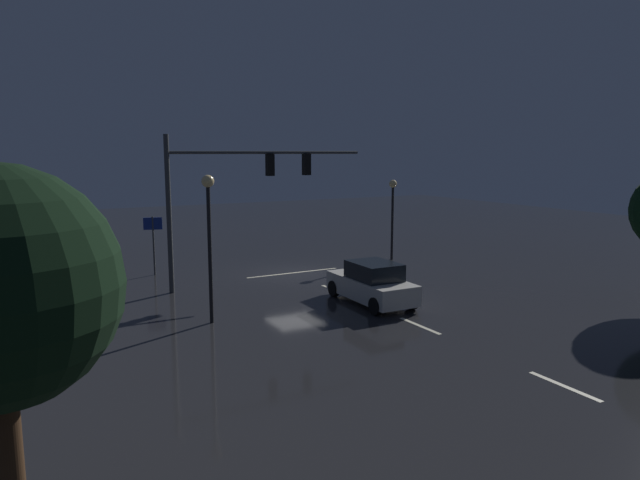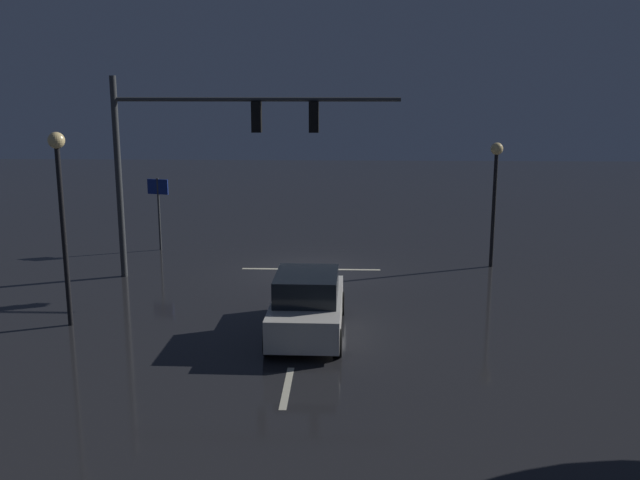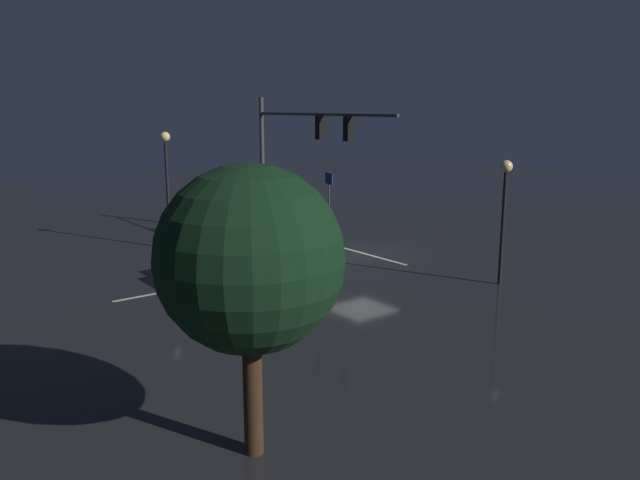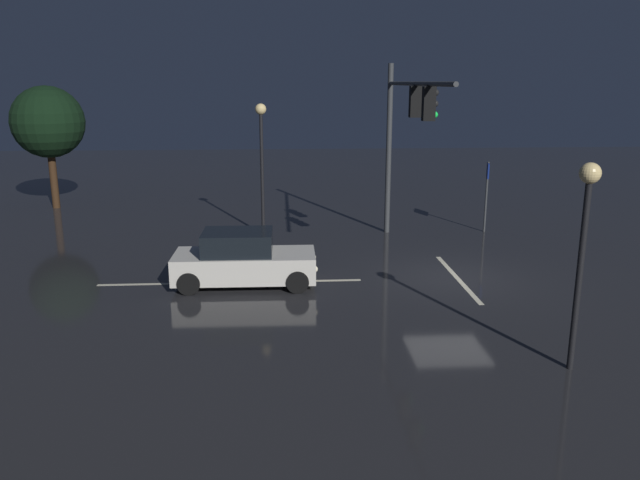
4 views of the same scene
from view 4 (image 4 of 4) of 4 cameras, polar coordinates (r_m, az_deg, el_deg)
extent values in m
plane|color=#232326|center=(20.52, 11.78, -3.42)|extent=(80.00, 80.00, 0.00)
cylinder|color=#383A3D|center=(25.80, 6.26, 8.10)|extent=(0.22, 0.22, 6.81)
cylinder|color=#383A3D|center=(21.02, 8.71, 13.87)|extent=(9.44, 0.14, 0.14)
cube|color=black|center=(21.03, 8.65, 12.32)|extent=(0.32, 0.36, 1.00)
sphere|color=black|center=(21.07, 9.20, 13.17)|extent=(0.20, 0.20, 0.20)
sphere|color=black|center=(21.08, 9.17, 12.30)|extent=(0.20, 0.20, 0.20)
sphere|color=#19F24C|center=(21.09, 9.13, 11.43)|extent=(0.20, 0.20, 0.20)
cube|color=black|center=(19.19, 9.86, 12.11)|extent=(0.32, 0.36, 1.00)
sphere|color=black|center=(19.23, 10.46, 13.04)|extent=(0.20, 0.20, 0.20)
sphere|color=black|center=(19.24, 10.42, 12.09)|extent=(0.20, 0.20, 0.20)
sphere|color=#19F24C|center=(19.25, 10.38, 11.14)|extent=(0.20, 0.20, 0.20)
cube|color=beige|center=(19.85, 0.56, -3.70)|extent=(0.16, 2.20, 0.01)
cube|color=beige|center=(20.32, -16.61, -3.88)|extent=(0.16, 2.20, 0.01)
cube|color=beige|center=(20.58, 12.36, -3.39)|extent=(5.00, 0.16, 0.01)
cube|color=silver|center=(19.41, -6.84, -2.32)|extent=(1.86, 4.32, 0.80)
cube|color=black|center=(19.23, -7.50, -0.21)|extent=(1.63, 2.12, 0.68)
cylinder|color=black|center=(20.25, -2.14, -2.36)|extent=(0.23, 0.68, 0.68)
cylinder|color=black|center=(18.64, -2.06, -3.82)|extent=(0.23, 0.68, 0.68)
cylinder|color=black|center=(20.46, -11.14, -2.44)|extent=(0.23, 0.68, 0.68)
cylinder|color=black|center=(18.87, -11.84, -3.90)|extent=(0.23, 0.68, 0.68)
sphere|color=#F9EFC6|center=(19.99, -0.65, -1.58)|extent=(0.20, 0.20, 0.20)
sphere|color=#F9EFC6|center=(18.74, -0.49, -2.66)|extent=(0.20, 0.20, 0.20)
cylinder|color=black|center=(14.36, 22.48, -3.27)|extent=(0.14, 0.14, 4.13)
sphere|color=#F9D88C|center=(13.89, 23.35, 5.60)|extent=(0.44, 0.44, 0.44)
cylinder|color=black|center=(25.42, -5.28, 5.85)|extent=(0.14, 0.14, 4.88)
sphere|color=#F9D88C|center=(25.18, -5.41, 11.76)|extent=(0.44, 0.44, 0.44)
cylinder|color=#383A3D|center=(26.90, 14.87, 3.79)|extent=(0.09, 0.09, 2.93)
cube|color=navy|center=(26.73, 15.02, 6.13)|extent=(0.88, 0.29, 0.60)
cylinder|color=#382314|center=(33.74, -23.05, 5.16)|extent=(0.36, 0.36, 2.92)
sphere|color=black|center=(33.47, -23.51, 9.82)|extent=(3.45, 3.45, 3.45)
camera|label=1|loc=(37.12, -37.19, 11.31)|focal=32.21mm
camera|label=2|loc=(25.64, -51.41, 9.52)|focal=39.04mm
camera|label=3|loc=(12.57, -99.51, -1.14)|focal=35.35mm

